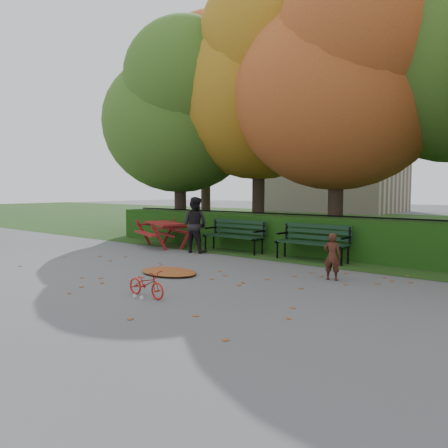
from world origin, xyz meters
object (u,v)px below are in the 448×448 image
Objects in this scene: tree_c at (346,78)px; tree_f at (208,101)px; bicycle at (146,284)px; tree_b at (263,80)px; bench_right at (314,239)px; adult at (195,225)px; tree_a at (181,111)px; picnic_table at (164,228)px; child at (332,256)px; bench_left at (235,233)px.

tree_f is (-7.97, 3.28, 0.87)m from tree_c.
tree_f is 11.08× the size of bicycle.
tree_b is 10.02m from bicycle.
bench_right is 3.28m from adult.
tree_c is 5.86m from adult.
tree_a is at bearing -62.02° from tree_f.
tree_c reaches higher than picnic_table.
child is at bearing -53.68° from bench_right.
tree_a is 0.85× the size of tree_b.
adult is (-4.52, 1.02, 0.31)m from child.
bench_left is 4.16m from child.
bicycle is at bearing -49.20° from tree_a.
bicycle is at bearing -68.01° from bench_left.
tree_f is 8.67m from picnic_table.
child reaches higher than bench_right.
bench_left is at bearing 22.96° from bicycle.
picnic_table is (-4.43, -2.76, -4.25)m from tree_c.
tree_f reaches higher than bench_left.
adult is at bearing -133.99° from bench_left.
tree_a is at bearing 147.50° from picnic_table.
tree_a is 0.94× the size of tree_c.
child is 4.64m from adult.
tree_a is 4.31m from tree_f.
tree_a reaches higher than adult.
bench_right is 4.73m from picnic_table.
tree_c is at bearing -13.45° from tree_b.
adult is (-3.17, -0.80, 0.24)m from bench_right.
tree_c is at bearing -22.35° from tree_f.
tree_c is at bearing -143.27° from adult.
tree_b is 6.10m from picnic_table.
tree_c is 0.87× the size of tree_f.
bench_left reaches higher than bicycle.
adult is at bearing -165.83° from bench_right.
picnic_table is (3.53, -6.04, -5.12)m from tree_f.
adult is at bearing 34.76° from bicycle.
tree_a is 7.69m from bench_right.
tree_c is 6.73m from picnic_table.
picnic_table is at bearing -148.09° from tree_c.
tree_f is 4.31× the size of picnic_table.
tree_a is at bearing -50.42° from adult.
bicycle is (2.77, -4.14, -0.54)m from adult.
picnic_table is (-1.16, -3.55, -4.83)m from tree_b.
adult is at bearing -23.17° from child.
picnic_table is at bearing -173.91° from bench_right.
picnic_table is at bearing -22.75° from child.
tree_c is 4.44× the size of bench_right.
child is (1.61, -4.09, -4.37)m from tree_c.
bicycle is at bearing -22.20° from picnic_table.
adult is (3.11, -2.68, -3.76)m from tree_a.
tree_b is at bearing 23.05° from tree_a.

